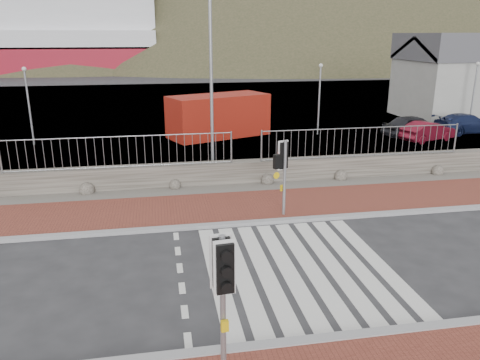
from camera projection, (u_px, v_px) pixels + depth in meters
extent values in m
plane|color=#28282B|center=(299.00, 268.00, 11.96)|extent=(220.00, 220.00, 0.00)
cube|color=brown|center=(261.00, 206.00, 16.18)|extent=(40.00, 3.00, 0.08)
cube|color=gray|center=(344.00, 337.00, 9.13)|extent=(40.00, 0.25, 0.12)
cube|color=gray|center=(271.00, 222.00, 14.77)|extent=(40.00, 0.25, 0.12)
cube|color=silver|center=(217.00, 274.00, 11.61)|extent=(0.42, 5.60, 0.01)
cube|color=silver|center=(241.00, 272.00, 11.71)|extent=(0.42, 5.60, 0.01)
cube|color=silver|center=(264.00, 270.00, 11.81)|extent=(0.42, 5.60, 0.01)
cube|color=silver|center=(287.00, 268.00, 11.91)|extent=(0.42, 5.60, 0.01)
cube|color=silver|center=(310.00, 266.00, 12.01)|extent=(0.42, 5.60, 0.01)
cube|color=silver|center=(332.00, 265.00, 12.11)|extent=(0.42, 5.60, 0.01)
cube|color=silver|center=(354.00, 263.00, 12.21)|extent=(0.42, 5.60, 0.01)
cube|color=silver|center=(375.00, 261.00, 12.31)|extent=(0.42, 5.60, 0.01)
cube|color=#59544C|center=(249.00, 188.00, 18.06)|extent=(40.00, 1.50, 0.06)
cube|color=#444038|center=(246.00, 172.00, 18.69)|extent=(40.00, 0.60, 0.90)
cylinder|color=gray|center=(119.00, 137.00, 17.26)|extent=(8.40, 0.04, 0.04)
cylinder|color=gray|center=(0.00, 157.00, 16.74)|extent=(0.07, 0.07, 1.20)
cylinder|color=gray|center=(231.00, 148.00, 18.14)|extent=(0.07, 0.07, 1.20)
cylinder|color=gray|center=(363.00, 128.00, 18.86)|extent=(8.40, 0.04, 0.04)
cylinder|color=gray|center=(261.00, 147.00, 18.34)|extent=(0.07, 0.07, 1.20)
cylinder|color=gray|center=(455.00, 139.00, 19.74)|extent=(0.07, 0.07, 1.20)
cube|color=#4C4C4F|center=(199.00, 107.00, 38.19)|extent=(120.00, 40.00, 0.50)
cube|color=#3F4C54|center=(178.00, 74.00, 71.08)|extent=(220.00, 50.00, 0.05)
cube|color=silver|center=(53.00, 11.00, 70.09)|extent=(30.00, 12.00, 6.00)
ellipsoid|color=#30331E|center=(104.00, 163.00, 98.03)|extent=(106.40, 68.40, 76.00)
ellipsoid|color=#30331E|center=(308.00, 179.00, 107.33)|extent=(140.00, 90.00, 100.00)
cylinder|color=gray|center=(223.00, 306.00, 7.95)|extent=(0.10, 0.10, 2.60)
cube|color=gold|center=(223.00, 322.00, 8.04)|extent=(0.14, 0.09, 0.20)
cube|color=black|center=(222.00, 264.00, 7.71)|extent=(0.39, 0.26, 0.97)
sphere|color=#0CE53F|center=(223.00, 279.00, 7.79)|extent=(0.14, 0.14, 0.14)
cylinder|color=gray|center=(285.00, 179.00, 14.95)|extent=(0.10, 0.10, 2.54)
cube|color=gold|center=(284.00, 189.00, 15.05)|extent=(0.14, 0.11, 0.20)
cube|color=black|center=(285.00, 156.00, 14.72)|extent=(0.42, 0.33, 0.95)
sphere|color=#0CE53F|center=(285.00, 164.00, 14.80)|extent=(0.14, 0.14, 0.14)
cube|color=black|center=(277.00, 162.00, 14.61)|extent=(0.24, 0.21, 0.45)
cylinder|color=gray|center=(211.00, 88.00, 18.27)|extent=(0.13, 0.13, 7.38)
cube|color=maroon|center=(219.00, 116.00, 27.12)|extent=(6.20, 4.36, 2.38)
imported|color=black|center=(413.00, 126.00, 27.01)|extent=(3.98, 2.22, 1.28)
imported|color=#5A0C1A|center=(428.00, 131.00, 26.07)|extent=(3.52, 2.14, 1.10)
imported|color=#151E42|center=(466.00, 123.00, 28.10)|extent=(4.28, 2.33, 1.18)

